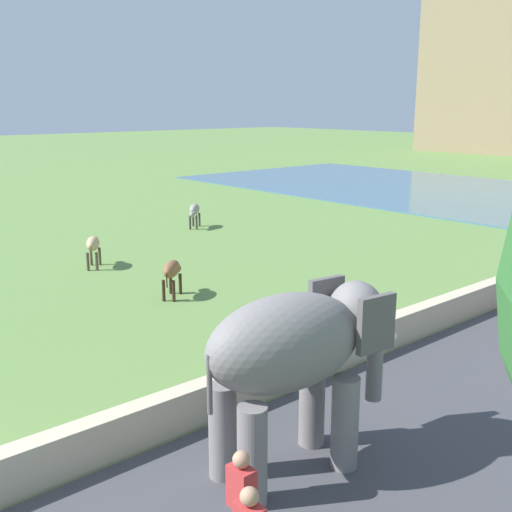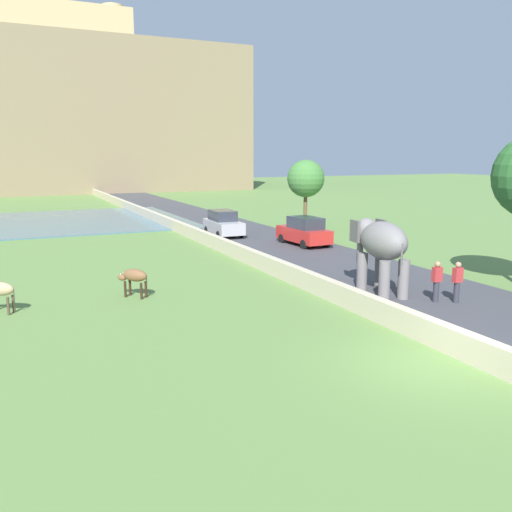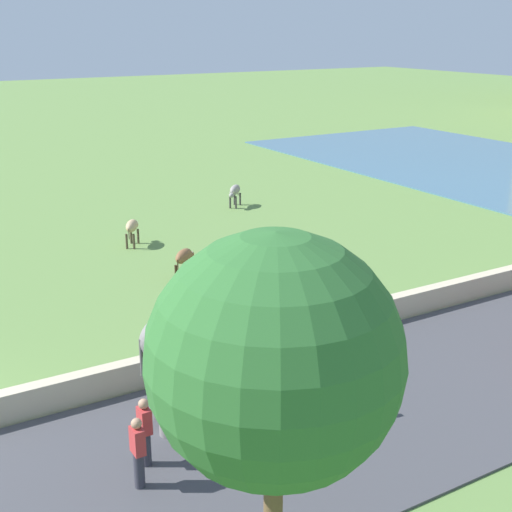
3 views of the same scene
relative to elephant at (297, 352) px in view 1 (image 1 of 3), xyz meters
name	(u,v)px [view 1 (image 1 of 3)]	position (x,y,z in m)	size (l,w,h in m)	color
barrier_wall	(512,286)	(-2.25, 11.30, -1.64)	(0.40, 110.00, 0.79)	beige
lake	(437,191)	(-17.45, 30.40, -2.00)	(36.00, 18.00, 0.08)	#426B84
elephant	(297,352)	(0.00, 0.00, 0.00)	(1.74, 3.55, 2.99)	slate
person_trailing	(242,506)	(1.11, -2.04, -1.16)	(0.36, 0.22, 1.63)	#33333D
cow_grey	(194,211)	(-17.62, 10.55, -1.20)	(1.21, 1.23, 1.15)	gray
cow_tan	(93,245)	(-13.96, 3.52, -1.20)	(1.33, 1.07, 1.15)	tan
cow_brown	(172,271)	(-9.11, 3.68, -1.20)	(1.17, 1.26, 1.15)	brown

